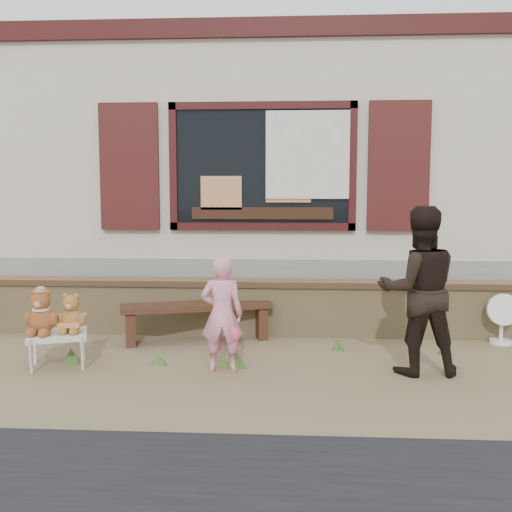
# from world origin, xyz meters

# --- Properties ---
(ground) EXTENTS (80.00, 80.00, 0.00)m
(ground) POSITION_xyz_m (0.00, 0.00, 0.00)
(ground) COLOR #776344
(ground) RESTS_ON ground
(shopfront) EXTENTS (8.04, 5.13, 4.00)m
(shopfront) POSITION_xyz_m (0.00, 4.49, 2.00)
(shopfront) COLOR #A79A87
(shopfront) RESTS_ON ground
(brick_wall) EXTENTS (7.10, 0.36, 0.67)m
(brick_wall) POSITION_xyz_m (0.00, 1.00, 0.34)
(brick_wall) COLOR tan
(brick_wall) RESTS_ON ground
(bench) EXTENTS (1.76, 0.83, 0.44)m
(bench) POSITION_xyz_m (-0.69, 0.62, 0.32)
(bench) COLOR #351D12
(bench) RESTS_ON ground
(folding_chair) EXTENTS (0.68, 0.64, 0.34)m
(folding_chair) POSITION_xyz_m (-1.90, -0.46, 0.31)
(folding_chair) COLOR beige
(folding_chair) RESTS_ON ground
(teddy_bear_left) EXTENTS (0.41, 0.38, 0.45)m
(teddy_bear_left) POSITION_xyz_m (-2.03, -0.50, 0.57)
(teddy_bear_left) COLOR brown
(teddy_bear_left) RESTS_ON folding_chair
(teddy_bear_right) EXTENTS (0.36, 0.33, 0.40)m
(teddy_bear_right) POSITION_xyz_m (-1.77, -0.41, 0.54)
(teddy_bear_right) COLOR brown
(teddy_bear_right) RESTS_ON folding_chair
(child) EXTENTS (0.42, 0.28, 1.12)m
(child) POSITION_xyz_m (-0.26, -0.50, 0.56)
(child) COLOR pink
(child) RESTS_ON ground
(adult) EXTENTS (0.82, 0.66, 1.60)m
(adult) POSITION_xyz_m (1.61, -0.44, 0.80)
(adult) COLOR black
(adult) RESTS_ON ground
(fan_right) EXTENTS (0.36, 0.25, 0.58)m
(fan_right) POSITION_xyz_m (2.79, 0.72, 0.29)
(fan_right) COLOR white
(fan_right) RESTS_ON ground
(grass_tufts) EXTENTS (4.85, 1.14, 0.15)m
(grass_tufts) POSITION_xyz_m (0.54, -0.28, 0.07)
(grass_tufts) COLOR #3A5E25
(grass_tufts) RESTS_ON ground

